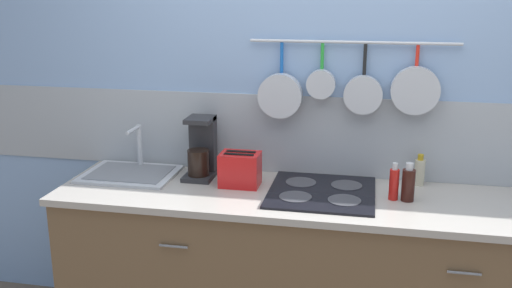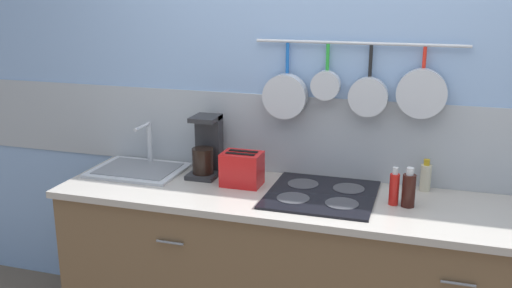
% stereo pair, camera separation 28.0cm
% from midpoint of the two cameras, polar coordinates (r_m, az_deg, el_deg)
% --- Properties ---
extents(wall_back, '(7.20, 0.16, 2.60)m').
position_cam_midpoint_polar(wall_back, '(3.05, 4.63, 3.94)').
color(wall_back, '#84A3CC').
rests_on(wall_back, ground_plane).
extents(cabinet_base, '(2.61, 0.62, 0.85)m').
position_cam_midpoint_polar(cabinet_base, '(3.01, 3.40, -13.43)').
color(cabinet_base, brown).
rests_on(cabinet_base, ground_plane).
extents(countertop, '(2.65, 0.64, 0.03)m').
position_cam_midpoint_polar(countertop, '(2.82, 3.54, -5.57)').
color(countertop, '#A59E93').
rests_on(countertop, cabinet_base).
extents(sink_basin, '(0.49, 0.39, 0.25)m').
position_cam_midpoint_polar(sink_basin, '(3.22, -14.87, -2.72)').
color(sink_basin, '#B7BABF').
rests_on(sink_basin, countertop).
extents(coffee_maker, '(0.15, 0.21, 0.33)m').
position_cam_midpoint_polar(coffee_maker, '(3.09, -8.09, -0.77)').
color(coffee_maker, '#262628').
rests_on(coffee_maker, countertop).
extents(toaster, '(0.22, 0.15, 0.18)m').
position_cam_midpoint_polar(toaster, '(2.93, -4.34, -2.59)').
color(toaster, red).
rests_on(toaster, countertop).
extents(cooktop, '(0.52, 0.54, 0.01)m').
position_cam_midpoint_polar(cooktop, '(2.85, 3.80, -4.86)').
color(cooktop, black).
rests_on(cooktop, countertop).
extents(bottle_sesame_oil, '(0.05, 0.05, 0.18)m').
position_cam_midpoint_polar(bottle_sesame_oil, '(2.79, 10.87, -3.94)').
color(bottle_sesame_oil, red).
rests_on(bottle_sesame_oil, countertop).
extents(bottle_cooking_wine, '(0.06, 0.06, 0.19)m').
position_cam_midpoint_polar(bottle_cooking_wine, '(2.78, 12.24, -3.99)').
color(bottle_cooking_wine, '#33140F').
rests_on(bottle_cooking_wine, countertop).
extents(bottle_olive_oil, '(0.05, 0.05, 0.16)m').
position_cam_midpoint_polar(bottle_olive_oil, '(3.02, 13.53, -2.72)').
color(bottle_olive_oil, '#BFB799').
rests_on(bottle_olive_oil, countertop).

